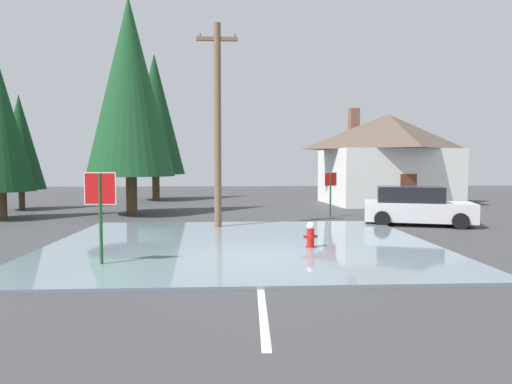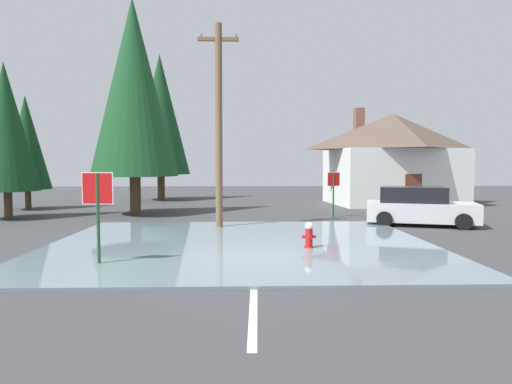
{
  "view_description": "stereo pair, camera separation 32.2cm",
  "coord_description": "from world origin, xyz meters",
  "px_view_note": "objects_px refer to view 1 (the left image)",
  "views": [
    {
      "loc": [
        -0.64,
        -11.4,
        2.51
      ],
      "look_at": [
        0.13,
        3.5,
        1.58
      ],
      "focal_mm": 30.29,
      "sensor_mm": 36.0,
      "label": 1
    },
    {
      "loc": [
        -0.32,
        -11.41,
        2.51
      ],
      "look_at": [
        0.13,
        3.5,
        1.58
      ],
      "focal_mm": 30.29,
      "sensor_mm": 36.0,
      "label": 2
    }
  ],
  "objects_px": {
    "pine_tree_tall_left": "(155,114)",
    "stop_sign_near": "(100,199)",
    "pine_tree_mid_left": "(0,126)",
    "pine_tree_far_center": "(130,87)",
    "fire_hydrant": "(310,236)",
    "pine_tree_short_left": "(20,142)",
    "stop_sign_far": "(331,185)",
    "parked_car": "(416,207)",
    "house": "(387,157)",
    "utility_pole": "(218,123)"
  },
  "relations": [
    {
      "from": "pine_tree_far_center",
      "to": "pine_tree_tall_left",
      "type": "bearing_deg",
      "value": 92.56
    },
    {
      "from": "fire_hydrant",
      "to": "utility_pole",
      "type": "xyz_separation_m",
      "value": [
        -2.9,
        4.47,
        3.76
      ]
    },
    {
      "from": "pine_tree_tall_left",
      "to": "pine_tree_short_left",
      "type": "relative_size",
      "value": 1.61
    },
    {
      "from": "parked_car",
      "to": "pine_tree_tall_left",
      "type": "height_order",
      "value": "pine_tree_tall_left"
    },
    {
      "from": "stop_sign_near",
      "to": "pine_tree_short_left",
      "type": "bearing_deg",
      "value": 121.49
    },
    {
      "from": "stop_sign_far",
      "to": "pine_tree_mid_left",
      "type": "xyz_separation_m",
      "value": [
        -15.38,
        -0.14,
        2.75
      ]
    },
    {
      "from": "fire_hydrant",
      "to": "pine_tree_mid_left",
      "type": "distance_m",
      "value": 15.68
    },
    {
      "from": "utility_pole",
      "to": "pine_tree_tall_left",
      "type": "distance_m",
      "value": 15.16
    },
    {
      "from": "pine_tree_short_left",
      "to": "pine_tree_tall_left",
      "type": "bearing_deg",
      "value": 45.44
    },
    {
      "from": "fire_hydrant",
      "to": "utility_pole",
      "type": "relative_size",
      "value": 0.1
    },
    {
      "from": "stop_sign_far",
      "to": "pine_tree_far_center",
      "type": "xyz_separation_m",
      "value": [
        -9.86,
        1.51,
        4.87
      ]
    },
    {
      "from": "stop_sign_near",
      "to": "house",
      "type": "bearing_deg",
      "value": 51.98
    },
    {
      "from": "pine_tree_tall_left",
      "to": "pine_tree_far_center",
      "type": "xyz_separation_m",
      "value": [
        0.41,
        -9.11,
        0.29
      ]
    },
    {
      "from": "pine_tree_short_left",
      "to": "pine_tree_far_center",
      "type": "relative_size",
      "value": 0.59
    },
    {
      "from": "fire_hydrant",
      "to": "pine_tree_far_center",
      "type": "distance_m",
      "value": 13.52
    },
    {
      "from": "utility_pole",
      "to": "pine_tree_tall_left",
      "type": "relative_size",
      "value": 0.77
    },
    {
      "from": "stop_sign_near",
      "to": "pine_tree_short_left",
      "type": "distance_m",
      "value": 16.7
    },
    {
      "from": "utility_pole",
      "to": "pine_tree_mid_left",
      "type": "relative_size",
      "value": 1.1
    },
    {
      "from": "utility_pole",
      "to": "house",
      "type": "height_order",
      "value": "utility_pole"
    },
    {
      "from": "utility_pole",
      "to": "parked_car",
      "type": "relative_size",
      "value": 1.7
    },
    {
      "from": "pine_tree_tall_left",
      "to": "pine_tree_mid_left",
      "type": "xyz_separation_m",
      "value": [
        -5.12,
        -10.76,
        -1.83
      ]
    },
    {
      "from": "utility_pole",
      "to": "pine_tree_tall_left",
      "type": "height_order",
      "value": "pine_tree_tall_left"
    },
    {
      "from": "stop_sign_near",
      "to": "pine_tree_far_center",
      "type": "bearing_deg",
      "value": 99.53
    },
    {
      "from": "pine_tree_mid_left",
      "to": "house",
      "type": "bearing_deg",
      "value": 19.02
    },
    {
      "from": "pine_tree_far_center",
      "to": "pine_tree_short_left",
      "type": "bearing_deg",
      "value": 158.24
    },
    {
      "from": "pine_tree_far_center",
      "to": "stop_sign_near",
      "type": "bearing_deg",
      "value": -80.47
    },
    {
      "from": "utility_pole",
      "to": "pine_tree_tall_left",
      "type": "xyz_separation_m",
      "value": [
        -4.97,
        14.2,
        1.94
      ]
    },
    {
      "from": "parked_car",
      "to": "pine_tree_far_center",
      "type": "height_order",
      "value": "pine_tree_far_center"
    },
    {
      "from": "pine_tree_short_left",
      "to": "parked_car",
      "type": "bearing_deg",
      "value": -20.0
    },
    {
      "from": "pine_tree_mid_left",
      "to": "pine_tree_far_center",
      "type": "xyz_separation_m",
      "value": [
        5.52,
        1.65,
        2.12
      ]
    },
    {
      "from": "stop_sign_near",
      "to": "parked_car",
      "type": "distance_m",
      "value": 13.0
    },
    {
      "from": "parked_car",
      "to": "utility_pole",
      "type": "bearing_deg",
      "value": -175.48
    },
    {
      "from": "pine_tree_tall_left",
      "to": "pine_tree_mid_left",
      "type": "bearing_deg",
      "value": -115.43
    },
    {
      "from": "stop_sign_far",
      "to": "pine_tree_tall_left",
      "type": "height_order",
      "value": "pine_tree_tall_left"
    },
    {
      "from": "fire_hydrant",
      "to": "pine_tree_far_center",
      "type": "height_order",
      "value": "pine_tree_far_center"
    },
    {
      "from": "house",
      "to": "parked_car",
      "type": "distance_m",
      "value": 10.42
    },
    {
      "from": "utility_pole",
      "to": "pine_tree_tall_left",
      "type": "bearing_deg",
      "value": 109.28
    },
    {
      "from": "pine_tree_short_left",
      "to": "pine_tree_far_center",
      "type": "height_order",
      "value": "pine_tree_far_center"
    },
    {
      "from": "fire_hydrant",
      "to": "pine_tree_mid_left",
      "type": "bearing_deg",
      "value": 148.67
    },
    {
      "from": "pine_tree_tall_left",
      "to": "stop_sign_near",
      "type": "bearing_deg",
      "value": -83.54
    },
    {
      "from": "utility_pole",
      "to": "pine_tree_mid_left",
      "type": "distance_m",
      "value": 10.65
    },
    {
      "from": "stop_sign_far",
      "to": "fire_hydrant",
      "type": "bearing_deg",
      "value": -106.67
    },
    {
      "from": "house",
      "to": "parked_car",
      "type": "bearing_deg",
      "value": -103.15
    },
    {
      "from": "utility_pole",
      "to": "pine_tree_short_left",
      "type": "bearing_deg",
      "value": 145.46
    },
    {
      "from": "utility_pole",
      "to": "pine_tree_mid_left",
      "type": "bearing_deg",
      "value": 161.2
    },
    {
      "from": "stop_sign_near",
      "to": "pine_tree_mid_left",
      "type": "height_order",
      "value": "pine_tree_mid_left"
    },
    {
      "from": "stop_sign_near",
      "to": "pine_tree_short_left",
      "type": "height_order",
      "value": "pine_tree_short_left"
    },
    {
      "from": "pine_tree_tall_left",
      "to": "parked_car",
      "type": "bearing_deg",
      "value": -45.66
    },
    {
      "from": "stop_sign_near",
      "to": "pine_tree_tall_left",
      "type": "height_order",
      "value": "pine_tree_tall_left"
    },
    {
      "from": "stop_sign_near",
      "to": "stop_sign_far",
      "type": "height_order",
      "value": "stop_sign_near"
    }
  ]
}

